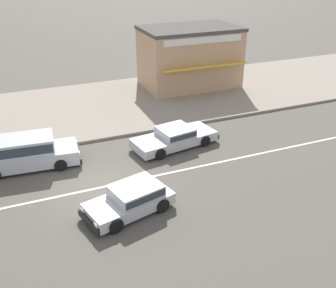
{
  "coord_description": "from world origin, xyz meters",
  "views": [
    {
      "loc": [
        -2.9,
        -14.84,
        9.66
      ],
      "look_at": [
        3.78,
        1.39,
        0.8
      ],
      "focal_mm": 42.0,
      "sensor_mm": 36.0,
      "label": 1
    }
  ],
  "objects_px": {
    "minivan_silver_0": "(23,152)",
    "sedan_silver_2": "(175,137)",
    "hatchback_silver_3": "(131,199)",
    "shopfront_corner_warung": "(190,57)"
  },
  "relations": [
    {
      "from": "minivan_silver_0",
      "to": "sedan_silver_2",
      "type": "bearing_deg",
      "value": -5.28
    },
    {
      "from": "minivan_silver_0",
      "to": "hatchback_silver_3",
      "type": "bearing_deg",
      "value": -55.44
    },
    {
      "from": "minivan_silver_0",
      "to": "sedan_silver_2",
      "type": "distance_m",
      "value": 7.67
    },
    {
      "from": "minivan_silver_0",
      "to": "hatchback_silver_3",
      "type": "xyz_separation_m",
      "value": [
        3.7,
        -5.38,
        -0.26
      ]
    },
    {
      "from": "minivan_silver_0",
      "to": "sedan_silver_2",
      "type": "xyz_separation_m",
      "value": [
        7.63,
        -0.7,
        -0.31
      ]
    },
    {
      "from": "sedan_silver_2",
      "to": "hatchback_silver_3",
      "type": "bearing_deg",
      "value": -130.01
    },
    {
      "from": "sedan_silver_2",
      "to": "shopfront_corner_warung",
      "type": "xyz_separation_m",
      "value": [
        4.95,
        8.79,
        1.79
      ]
    },
    {
      "from": "sedan_silver_2",
      "to": "shopfront_corner_warung",
      "type": "height_order",
      "value": "shopfront_corner_warung"
    },
    {
      "from": "hatchback_silver_3",
      "to": "sedan_silver_2",
      "type": "bearing_deg",
      "value": 49.99
    },
    {
      "from": "minivan_silver_0",
      "to": "shopfront_corner_warung",
      "type": "bearing_deg",
      "value": 32.74
    }
  ]
}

